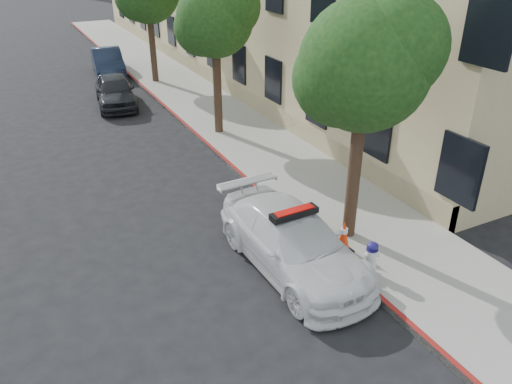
{
  "coord_description": "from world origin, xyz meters",
  "views": [
    {
      "loc": [
        -3.79,
        -10.19,
        6.67
      ],
      "look_at": [
        1.15,
        -0.47,
        1.0
      ],
      "focal_mm": 35.0,
      "sensor_mm": 36.0,
      "label": 1
    }
  ],
  "objects_px": {
    "parked_car_far": "(108,62)",
    "fire_hydrant": "(371,259)",
    "police_car": "(293,242)",
    "traffic_cone": "(344,236)",
    "parked_car_mid": "(115,91)"
  },
  "relations": [
    {
      "from": "parked_car_far",
      "to": "fire_hydrant",
      "type": "bearing_deg",
      "value": -80.42
    },
    {
      "from": "police_car",
      "to": "fire_hydrant",
      "type": "height_order",
      "value": "police_car"
    },
    {
      "from": "fire_hydrant",
      "to": "parked_car_far",
      "type": "bearing_deg",
      "value": 116.87
    },
    {
      "from": "police_car",
      "to": "parked_car_far",
      "type": "relative_size",
      "value": 1.12
    },
    {
      "from": "fire_hydrant",
      "to": "police_car",
      "type": "bearing_deg",
      "value": 161.04
    },
    {
      "from": "fire_hydrant",
      "to": "traffic_cone",
      "type": "relative_size",
      "value": 1.01
    },
    {
      "from": "police_car",
      "to": "parked_car_far",
      "type": "bearing_deg",
      "value": 87.71
    },
    {
      "from": "parked_car_mid",
      "to": "fire_hydrant",
      "type": "distance_m",
      "value": 14.94
    },
    {
      "from": "police_car",
      "to": "parked_car_far",
      "type": "distance_m",
      "value": 19.16
    },
    {
      "from": "parked_car_mid",
      "to": "parked_car_far",
      "type": "distance_m",
      "value": 5.58
    },
    {
      "from": "parked_car_mid",
      "to": "parked_car_far",
      "type": "relative_size",
      "value": 0.94
    },
    {
      "from": "parked_car_mid",
      "to": "parked_car_far",
      "type": "bearing_deg",
      "value": 88.65
    },
    {
      "from": "police_car",
      "to": "parked_car_far",
      "type": "xyz_separation_m",
      "value": [
        0.1,
        19.16,
        0.02
      ]
    },
    {
      "from": "police_car",
      "to": "traffic_cone",
      "type": "relative_size",
      "value": 5.91
    },
    {
      "from": "parked_car_mid",
      "to": "traffic_cone",
      "type": "xyz_separation_m",
      "value": [
        2.02,
        -13.81,
        -0.13
      ]
    }
  ]
}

